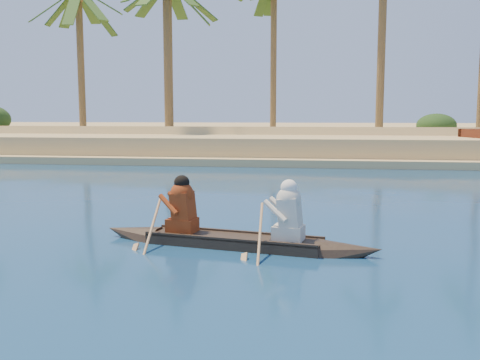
# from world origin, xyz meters

# --- Properties ---
(sandy_embankment) EXTENTS (150.00, 51.00, 1.50)m
(sandy_embankment) POSITION_xyz_m (0.00, 46.89, 0.53)
(sandy_embankment) COLOR tan
(sandy_embankment) RESTS_ON ground
(palm_grove) EXTENTS (110.00, 14.00, 16.00)m
(palm_grove) POSITION_xyz_m (0.00, 35.00, 8.00)
(palm_grove) COLOR #30551E
(palm_grove) RESTS_ON ground
(shrub_cluster) EXTENTS (100.00, 6.00, 2.40)m
(shrub_cluster) POSITION_xyz_m (0.00, 31.50, 1.20)
(shrub_cluster) COLOR #1C3F16
(shrub_cluster) RESTS_ON ground
(canoe) EXTENTS (5.54, 1.74, 1.52)m
(canoe) POSITION_xyz_m (-8.00, 6.94, 0.29)
(canoe) COLOR #32271B
(canoe) RESTS_ON ground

